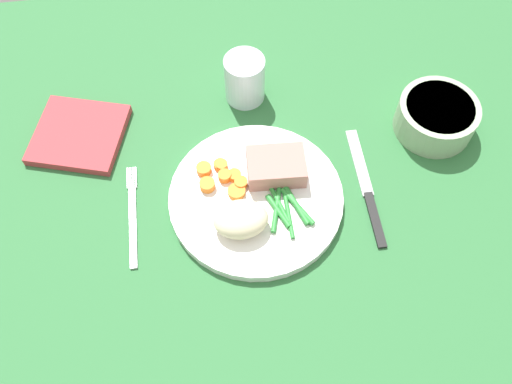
{
  "coord_description": "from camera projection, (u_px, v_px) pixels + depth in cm",
  "views": [
    {
      "loc": [
        -2.44,
        -42.23,
        72.13
      ],
      "look_at": [
        2.74,
        -3.52,
        4.6
      ],
      "focal_mm": 38.07,
      "sensor_mm": 36.0,
      "label": 1
    }
  ],
  "objects": [
    {
      "name": "napkin",
      "position": [
        79.0,
        134.0,
        0.85
      ],
      "size": [
        16.62,
        16.21,
        1.41
      ],
      "primitive_type": "cube",
      "rotation": [
        0.0,
        0.0,
        -0.29
      ],
      "color": "#B2383D",
      "rests_on": "dining_table"
    },
    {
      "name": "fork",
      "position": [
        133.0,
        216.0,
        0.79
      ],
      "size": [
        1.44,
        16.6,
        0.4
      ],
      "rotation": [
        0.0,
        0.0,
        0.02
      ],
      "color": "silver",
      "rests_on": "dining_table"
    },
    {
      "name": "carrot_slices",
      "position": [
        222.0,
        177.0,
        0.8
      ],
      "size": [
        7.27,
        7.18,
        1.28
      ],
      "color": "orange",
      "rests_on": "dinner_plate"
    },
    {
      "name": "meat_portion",
      "position": [
        276.0,
        164.0,
        0.8
      ],
      "size": [
        8.78,
        6.52,
        3.24
      ],
      "primitive_type": "cube",
      "rotation": [
        0.0,
        0.0,
        -0.05
      ],
      "color": "#B2756B",
      "rests_on": "dinner_plate"
    },
    {
      "name": "mashed_potatoes",
      "position": [
        244.0,
        219.0,
        0.75
      ],
      "size": [
        7.65,
        5.88,
        3.98
      ],
      "primitive_type": "ellipsoid",
      "color": "beige",
      "rests_on": "dinner_plate"
    },
    {
      "name": "water_glass",
      "position": [
        245.0,
        82.0,
        0.87
      ],
      "size": [
        6.51,
        6.51,
        8.07
      ],
      "color": "silver",
      "rests_on": "dining_table"
    },
    {
      "name": "dinner_plate",
      "position": [
        256.0,
        198.0,
        0.8
      ],
      "size": [
        25.51,
        25.51,
        1.6
      ],
      "primitive_type": "cylinder",
      "color": "white",
      "rests_on": "dining_table"
    },
    {
      "name": "green_beans",
      "position": [
        287.0,
        207.0,
        0.77
      ],
      "size": [
        6.47,
        9.48,
        0.83
      ],
      "color": "#2D8C38",
      "rests_on": "dinner_plate"
    },
    {
      "name": "salad_bowl",
      "position": [
        437.0,
        116.0,
        0.84
      ],
      "size": [
        12.37,
        12.37,
        5.28
      ],
      "color": "#99B28C",
      "rests_on": "dining_table"
    },
    {
      "name": "dining_table",
      "position": [
        235.0,
        186.0,
        0.83
      ],
      "size": [
        120.0,
        90.0,
        2.0
      ],
      "color": "#2D6B38",
      "rests_on": "ground"
    },
    {
      "name": "knife",
      "position": [
        366.0,
        189.0,
        0.81
      ],
      "size": [
        1.7,
        20.5,
        0.64
      ],
      "rotation": [
        0.0,
        0.0,
        -0.08
      ],
      "color": "black",
      "rests_on": "dining_table"
    }
  ]
}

